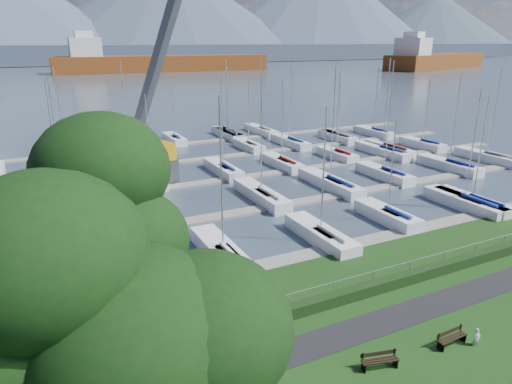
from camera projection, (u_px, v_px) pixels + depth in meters
path at (379, 323)px, 24.60m from camera, size 160.00×2.00×0.04m
water at (54, 70)px, 248.37m from camera, size 800.00×540.00×0.20m
hedge at (350, 295)px, 26.71m from camera, size 80.00×0.70×0.70m
fence at (347, 279)px, 26.78m from camera, size 80.00×0.04×0.04m
foothill at (46, 54)px, 305.88m from camera, size 900.00×80.00×12.00m
docks at (199, 184)px, 49.33m from camera, size 90.00×41.60×0.25m
bench_left at (379, 360)px, 21.11m from camera, size 1.85×0.85×0.85m
bench_right at (451, 338)px, 22.72m from camera, size 1.81×0.49×0.85m
person at (477, 336)px, 22.63m from camera, size 0.41×0.27×1.11m
tree at (91, 290)px, 12.61m from camera, size 10.07×9.54×12.73m
crane at (157, 130)px, 49.28m from camera, size 7.35×13.05×22.35m
cargo_ship_mid at (156, 64)px, 228.84m from camera, size 106.91×21.94×21.50m
cargo_ship_east at (434, 61)px, 254.56m from camera, size 88.96×45.23×21.50m
sailboat_fleet at (183, 128)px, 49.96m from camera, size 76.11×49.95×13.01m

